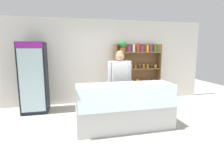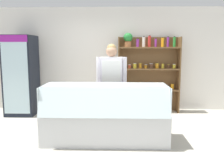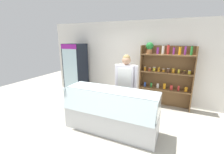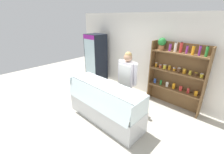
% 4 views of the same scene
% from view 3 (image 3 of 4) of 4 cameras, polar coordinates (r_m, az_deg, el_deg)
% --- Properties ---
extents(ground_plane, '(12.00, 12.00, 0.00)m').
position_cam_3_polar(ground_plane, '(3.81, 0.08, -19.42)').
color(ground_plane, '#B7B2A3').
extents(back_wall, '(6.80, 0.10, 2.70)m').
position_cam_3_polar(back_wall, '(5.24, 9.65, 5.73)').
color(back_wall, white).
rests_on(back_wall, ground).
extents(drinks_fridge, '(0.69, 0.66, 1.95)m').
position_cam_3_polar(drinks_fridge, '(5.78, -13.58, 2.53)').
color(drinks_fridge, black).
rests_on(drinks_fridge, ground).
extents(shelving_unit, '(1.56, 0.29, 2.02)m').
position_cam_3_polar(shelving_unit, '(4.90, 19.35, 1.88)').
color(shelving_unit, brown).
rests_on(shelving_unit, ground).
extents(deli_display_case, '(2.15, 0.76, 1.01)m').
position_cam_3_polar(deli_display_case, '(3.66, -0.54, -15.23)').
color(deli_display_case, silver).
rests_on(deli_display_case, ground).
extents(shop_clerk, '(0.63, 0.25, 1.73)m').
position_cam_3_polar(shop_clerk, '(4.02, 5.29, -1.41)').
color(shop_clerk, '#2D2D38').
rests_on(shop_clerk, ground).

